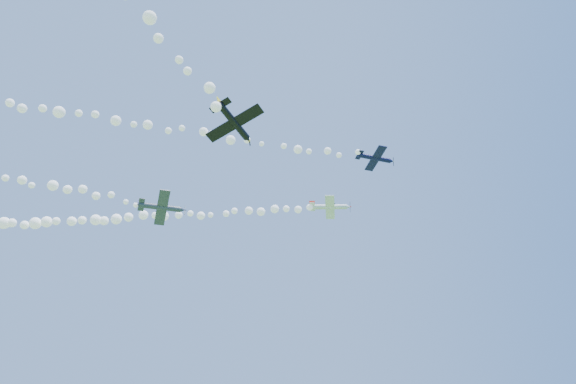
{
  "coord_description": "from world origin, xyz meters",
  "views": [
    {
      "loc": [
        6.32,
        -63.82,
        2.0
      ],
      "look_at": [
        4.3,
        -7.47,
        47.53
      ],
      "focal_mm": 30.0,
      "sensor_mm": 36.0,
      "label": 1
    }
  ],
  "objects_px": {
    "plane_navy": "(375,158)",
    "plane_grey": "(162,207)",
    "plane_white": "(330,207)",
    "plane_black": "(234,123)"
  },
  "relations": [
    {
      "from": "plane_grey",
      "to": "plane_navy",
      "type": "bearing_deg",
      "value": -28.07
    },
    {
      "from": "plane_navy",
      "to": "plane_black",
      "type": "relative_size",
      "value": 1.0
    },
    {
      "from": "plane_navy",
      "to": "plane_grey",
      "type": "relative_size",
      "value": 0.83
    },
    {
      "from": "plane_white",
      "to": "plane_navy",
      "type": "distance_m",
      "value": 17.33
    },
    {
      "from": "plane_white",
      "to": "plane_navy",
      "type": "height_order",
      "value": "plane_white"
    },
    {
      "from": "plane_white",
      "to": "plane_grey",
      "type": "xyz_separation_m",
      "value": [
        -26.66,
        -11.3,
        -7.92
      ]
    },
    {
      "from": "plane_white",
      "to": "plane_navy",
      "type": "relative_size",
      "value": 1.25
    },
    {
      "from": "plane_navy",
      "to": "plane_grey",
      "type": "distance_m",
      "value": 33.56
    },
    {
      "from": "plane_white",
      "to": "plane_grey",
      "type": "relative_size",
      "value": 1.04
    },
    {
      "from": "plane_grey",
      "to": "plane_black",
      "type": "bearing_deg",
      "value": -78.05
    }
  ]
}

